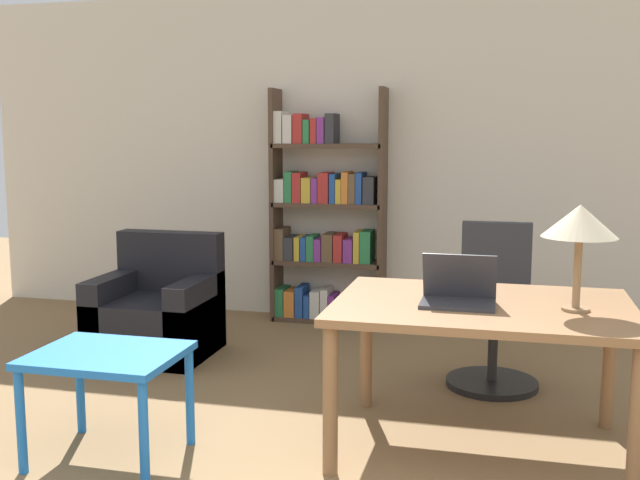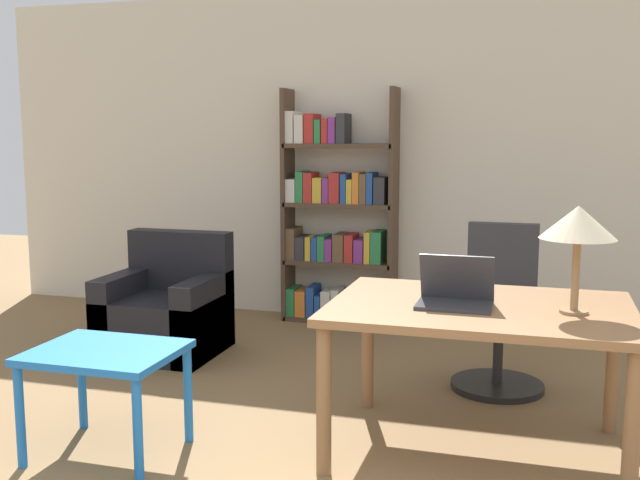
{
  "view_description": "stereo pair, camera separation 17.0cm",
  "coord_description": "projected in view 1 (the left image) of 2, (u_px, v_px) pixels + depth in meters",
  "views": [
    {
      "loc": [
        0.56,
        -1.58,
        1.57
      ],
      "look_at": [
        -0.4,
        2.25,
        0.99
      ],
      "focal_mm": 42.0,
      "sensor_mm": 36.0,
      "label": 1
    },
    {
      "loc": [
        0.72,
        -1.54,
        1.57
      ],
      "look_at": [
        -0.4,
        2.25,
        0.99
      ],
      "focal_mm": 42.0,
      "sensor_mm": 36.0,
      "label": 2
    }
  ],
  "objects": [
    {
      "name": "desk",
      "position": [
        482.0,
        321.0,
        3.63
      ],
      "size": [
        1.43,
        1.01,
        0.74
      ],
      "color": "olive",
      "rests_on": "ground_plane"
    },
    {
      "name": "bookshelf",
      "position": [
        322.0,
        218.0,
        6.14
      ],
      "size": [
        0.93,
        0.28,
        1.91
      ],
      "color": "#4C3828",
      "rests_on": "ground_plane"
    },
    {
      "name": "office_chair",
      "position": [
        494.0,
        315.0,
        4.64
      ],
      "size": [
        0.56,
        0.56,
        1.0
      ],
      "color": "black",
      "rests_on": "ground_plane"
    },
    {
      "name": "laptop",
      "position": [
        458.0,
        294.0,
        3.58
      ],
      "size": [
        0.35,
        0.24,
        0.24
      ],
      "color": "#2D2D33",
      "rests_on": "desk"
    },
    {
      "name": "armchair",
      "position": [
        157.0,
        314.0,
        5.29
      ],
      "size": [
        0.78,
        0.72,
        0.84
      ],
      "color": "black",
      "rests_on": "ground_plane"
    },
    {
      "name": "table_lamp",
      "position": [
        580.0,
        223.0,
        3.41
      ],
      "size": [
        0.34,
        0.34,
        0.49
      ],
      "color": "olive",
      "rests_on": "desk"
    },
    {
      "name": "side_table_blue",
      "position": [
        107.0,
        367.0,
        3.56
      ],
      "size": [
        0.69,
        0.56,
        0.53
      ],
      "color": "blue",
      "rests_on": "ground_plane"
    },
    {
      "name": "wall_back",
      "position": [
        436.0,
        159.0,
        6.03
      ],
      "size": [
        8.0,
        0.06,
        2.7
      ],
      "color": "beige",
      "rests_on": "ground_plane"
    }
  ]
}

